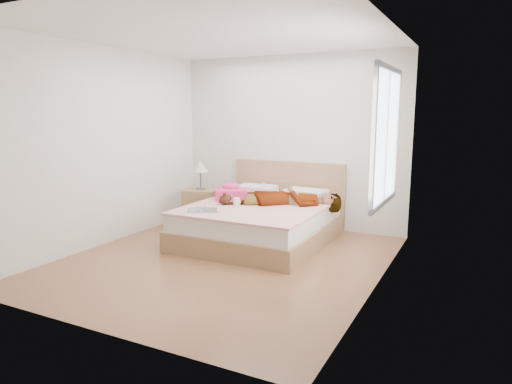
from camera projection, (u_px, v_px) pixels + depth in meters
ground at (224, 261)px, 5.45m from camera, size 4.00×4.00×0.00m
woman at (283, 195)px, 6.28m from camera, size 1.75×1.24×0.23m
hair at (260, 192)px, 6.94m from camera, size 0.46×0.55×0.08m
phone at (263, 184)px, 6.84m from camera, size 0.07×0.10×0.05m
room_shell at (386, 137)px, 4.66m from camera, size 4.00×4.00×4.00m
bed at (262, 220)px, 6.31m from camera, size 1.80×2.08×1.00m
towel at (232, 192)px, 6.60m from camera, size 0.57×0.53×0.24m
magazine at (202, 210)px, 5.81m from camera, size 0.51×0.46×0.03m
coffee_mug at (237, 201)px, 6.15m from camera, size 0.14×0.11×0.10m
plush_toy at (225, 199)px, 6.22m from camera, size 0.16×0.23×0.13m
nightstand at (201, 205)px, 7.06m from camera, size 0.56×0.52×1.02m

